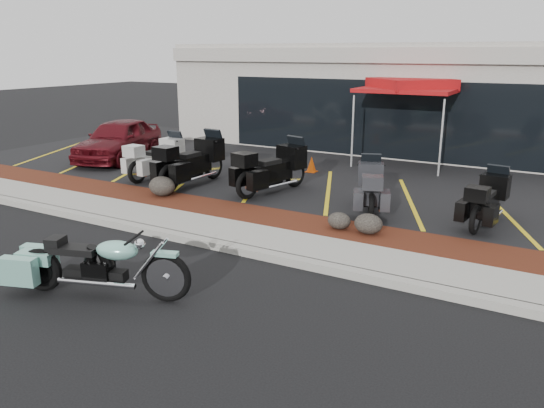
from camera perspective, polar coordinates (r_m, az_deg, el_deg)
The scene contains 18 objects.
ground at distance 9.65m, azimuth -7.48°, elevation -6.73°, with size 90.00×90.00×0.00m, color black.
curb at distance 10.30m, azimuth -4.50°, elevation -4.68°, with size 24.00×0.25×0.15m, color gray.
sidewalk at distance 10.85m, azimuth -2.44°, elevation -3.55°, with size 24.00×1.20×0.15m, color gray.
mulch_bed at distance 11.83m, azimuth 0.63°, elevation -1.83°, with size 24.00×1.20×0.16m, color #33130B.
upper_lot at distance 16.60m, azimuth 9.67°, elevation 3.18°, with size 26.00×9.60×0.15m, color black.
dealership_building at distance 22.27m, azimuth 15.58°, elevation 11.11°, with size 18.00×8.16×4.00m.
boulder_left at distance 13.82m, azimuth -11.75°, elevation 1.90°, with size 0.71×0.59×0.50m, color black.
boulder_mid at distance 11.11m, azimuth 7.23°, elevation -1.79°, with size 0.49×0.41×0.35m, color black.
boulder_right at distance 10.89m, azimuth 10.33°, elevation -2.11°, with size 0.58×0.49×0.41m, color black.
hero_cruiser at distance 8.25m, azimuth -11.36°, elevation -6.99°, with size 3.01×0.76×1.06m, color #79BCAB, non-canonical shape.
touring_white at distance 16.36m, azimuth -10.36°, elevation 5.54°, with size 2.22×0.85×1.29m, color beige, non-canonical shape.
touring_black_front at distance 15.38m, azimuth -6.36°, elevation 5.35°, with size 2.50×0.96×1.46m, color black, non-canonical shape.
touring_black_mid at distance 14.36m, azimuth 2.51°, elevation 4.56°, with size 2.42×0.92×1.41m, color black, non-canonical shape.
touring_grey at distance 13.11m, azimuth 10.51°, elevation 2.77°, with size 2.10×0.80×1.22m, color #2D2E32, non-canonical shape.
touring_black_rear at distance 12.75m, azimuth 22.92°, elevation 1.30°, with size 2.04×0.78×1.18m, color black, non-canonical shape.
parked_car at distance 18.88m, azimuth -16.17°, elevation 6.70°, with size 1.64×4.07×1.39m, color #4E0B12.
traffic_cone at distance 16.35m, azimuth 4.28°, elevation 4.31°, with size 0.30×0.30×0.49m, color #F35408.
popup_canopy at distance 17.85m, azimuth 14.69°, elevation 12.12°, with size 3.55×3.55×2.75m.
Camera 1 is at (5.42, -7.06, 3.72)m, focal length 35.00 mm.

